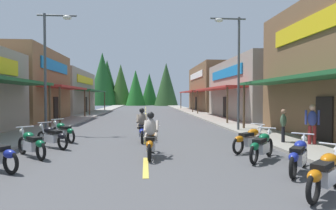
% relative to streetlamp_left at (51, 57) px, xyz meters
% --- Properties ---
extents(ground, '(10.30, 85.18, 0.10)m').
position_rel_streetlamp_left_xyz_m(ground, '(5.24, 11.32, -4.37)').
color(ground, '#4C4C4F').
extents(sidewalk_left, '(2.61, 85.18, 0.12)m').
position_rel_streetlamp_left_xyz_m(sidewalk_left, '(-1.22, 11.32, -4.26)').
color(sidewalk_left, '#9E9991').
rests_on(sidewalk_left, ground).
extents(sidewalk_right, '(2.61, 85.18, 0.12)m').
position_rel_streetlamp_left_xyz_m(sidewalk_right, '(11.70, 11.32, -4.26)').
color(sidewalk_right, gray).
rests_on(sidewalk_right, ground).
extents(centerline_dashes, '(0.16, 58.11, 0.01)m').
position_rel_streetlamp_left_xyz_m(centerline_dashes, '(5.24, 14.09, -4.31)').
color(centerline_dashes, '#E0C64C').
rests_on(centerline_dashes, ground).
extents(storefront_left_middle, '(8.78, 9.50, 6.05)m').
position_rel_streetlamp_left_xyz_m(storefront_left_middle, '(-5.97, 8.64, -1.29)').
color(storefront_left_middle, olive).
rests_on(storefront_left_middle, ground).
extents(storefront_left_far, '(9.28, 12.88, 5.45)m').
position_rel_streetlamp_left_xyz_m(storefront_left_far, '(-6.22, 20.69, -1.59)').
color(storefront_left_far, gray).
rests_on(storefront_left_far, ground).
extents(storefront_right_middle, '(7.93, 13.62, 5.62)m').
position_rel_streetlamp_left_xyz_m(storefront_right_middle, '(16.04, 10.45, -1.50)').
color(storefront_right_middle, gray).
rests_on(storefront_right_middle, ground).
extents(storefront_right_far, '(10.51, 13.88, 6.88)m').
position_rel_streetlamp_left_xyz_m(storefront_right_far, '(17.34, 25.85, -0.87)').
color(storefront_right_far, brown).
rests_on(storefront_right_far, ground).
extents(streetlamp_left, '(2.13, 0.30, 6.69)m').
position_rel_streetlamp_left_xyz_m(streetlamp_left, '(0.00, 0.00, 0.00)').
color(streetlamp_left, '#474C51').
rests_on(streetlamp_left, ground).
extents(streetlamp_right, '(2.13, 0.30, 6.82)m').
position_rel_streetlamp_left_xyz_m(streetlamp_right, '(10.49, 0.26, 0.07)').
color(streetlamp_right, '#474C51').
rests_on(streetlamp_right, ground).
extents(motorcycle_parked_right_0, '(1.72, 1.43, 1.04)m').
position_rel_streetlamp_left_xyz_m(motorcycle_parked_right_0, '(9.01, -10.34, -3.83)').
color(motorcycle_parked_right_0, black).
rests_on(motorcycle_parked_right_0, ground).
extents(motorcycle_parked_right_1, '(1.46, 1.70, 1.04)m').
position_rel_streetlamp_left_xyz_m(motorcycle_parked_right_1, '(9.42, -8.63, -3.83)').
color(motorcycle_parked_right_1, black).
rests_on(motorcycle_parked_right_1, ground).
extents(motorcycle_parked_right_2, '(1.50, 1.66, 1.04)m').
position_rel_streetlamp_left_xyz_m(motorcycle_parked_right_2, '(9.04, -7.10, -3.83)').
color(motorcycle_parked_right_2, black).
rests_on(motorcycle_parked_right_2, ground).
extents(motorcycle_parked_right_3, '(1.81, 1.31, 1.04)m').
position_rel_streetlamp_left_xyz_m(motorcycle_parked_right_3, '(9.17, -5.73, -3.83)').
color(motorcycle_parked_right_3, black).
rests_on(motorcycle_parked_right_3, ground).
extents(motorcycle_parked_left_2, '(1.56, 1.61, 1.04)m').
position_rel_streetlamp_left_xyz_m(motorcycle_parked_left_2, '(1.34, -6.06, -3.83)').
color(motorcycle_parked_left_2, black).
rests_on(motorcycle_parked_left_2, ground).
extents(motorcycle_parked_left_3, '(1.70, 1.46, 1.04)m').
position_rel_streetlamp_left_xyz_m(motorcycle_parked_left_3, '(1.46, -4.34, -3.83)').
color(motorcycle_parked_left_3, black).
rests_on(motorcycle_parked_left_3, ground).
extents(motorcycle_parked_left_4, '(1.53, 1.64, 1.04)m').
position_rel_streetlamp_left_xyz_m(motorcycle_parked_left_4, '(1.42, -2.72, -3.83)').
color(motorcycle_parked_left_4, black).
rests_on(motorcycle_parked_left_4, ground).
extents(rider_cruising_lead, '(0.61, 2.14, 1.57)m').
position_rel_streetlamp_left_xyz_m(rider_cruising_lead, '(5.42, -6.30, -3.66)').
color(rider_cruising_lead, black).
rests_on(rider_cruising_lead, ground).
extents(rider_cruising_trailing, '(0.60, 2.14, 1.57)m').
position_rel_streetlamp_left_xyz_m(rider_cruising_trailing, '(5.07, -2.89, -3.66)').
color(rider_cruising_trailing, black).
rests_on(rider_cruising_trailing, ground).
extents(pedestrian_by_shop, '(0.40, 0.51, 1.55)m').
position_rel_streetlamp_left_xyz_m(pedestrian_by_shop, '(11.23, -4.30, -3.43)').
color(pedestrian_by_shop, black).
rests_on(pedestrian_by_shop, ground).
extents(pedestrian_browsing, '(0.55, 0.36, 1.77)m').
position_rel_streetlamp_left_xyz_m(pedestrian_browsing, '(12.12, -4.98, -3.28)').
color(pedestrian_browsing, maroon).
rests_on(pedestrian_browsing, ground).
extents(treeline_backdrop, '(22.74, 13.05, 13.34)m').
position_rel_streetlamp_left_xyz_m(treeline_backdrop, '(-1.69, 55.43, 1.38)').
color(treeline_backdrop, '#215523').
rests_on(treeline_backdrop, ground).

